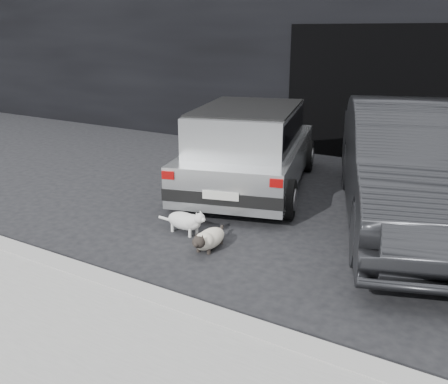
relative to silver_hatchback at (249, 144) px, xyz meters
The scene contains 8 objects.
ground 1.36m from the silver_hatchback, 70.92° to the right, with size 80.00×80.00×0.00m, color black.
building_facade 5.40m from the silver_hatchback, 74.39° to the left, with size 34.00×4.00×5.00m, color black.
garage_opening 3.26m from the silver_hatchback, 64.70° to the left, with size 4.00×0.10×2.60m, color black.
curb 3.99m from the silver_hatchback, 69.53° to the right, with size 18.00×0.25×0.12m, color #999893.
silver_hatchback is the anchor object (origin of this frame).
second_car 2.63m from the silver_hatchback, ahead, with size 1.70×4.86×1.60m, color black.
cat_siamese 2.55m from the silver_hatchback, 72.38° to the right, with size 0.33×0.81×0.28m.
cat_white 2.19m from the silver_hatchback, 83.28° to the right, with size 0.76×0.31×0.35m.
Camera 1 is at (3.37, -5.80, 2.47)m, focal length 40.00 mm.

